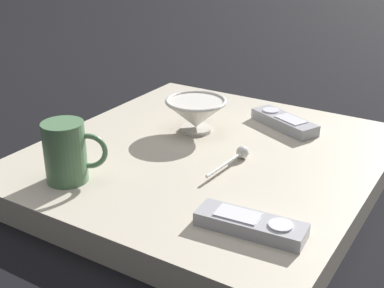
{
  "coord_description": "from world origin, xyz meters",
  "views": [
    {
      "loc": [
        0.79,
        0.45,
        0.46
      ],
      "look_at": [
        0.03,
        -0.02,
        0.07
      ],
      "focal_mm": 48.56,
      "sensor_mm": 36.0,
      "label": 1
    }
  ],
  "objects_px": {
    "coffee_mug": "(67,152)",
    "tv_remote_far": "(284,122)",
    "cereal_bowl": "(196,113)",
    "tv_remote_near": "(251,224)",
    "teaspoon": "(239,155)"
  },
  "relations": [
    {
      "from": "tv_remote_near",
      "to": "tv_remote_far",
      "type": "bearing_deg",
      "value": -164.01
    },
    {
      "from": "cereal_bowl",
      "to": "coffee_mug",
      "type": "relative_size",
      "value": 1.22
    },
    {
      "from": "tv_remote_far",
      "to": "cereal_bowl",
      "type": "bearing_deg",
      "value": -52.04
    },
    {
      "from": "teaspoon",
      "to": "tv_remote_far",
      "type": "bearing_deg",
      "value": 178.2
    },
    {
      "from": "cereal_bowl",
      "to": "tv_remote_far",
      "type": "height_order",
      "value": "cereal_bowl"
    },
    {
      "from": "coffee_mug",
      "to": "tv_remote_far",
      "type": "height_order",
      "value": "coffee_mug"
    },
    {
      "from": "tv_remote_far",
      "to": "tv_remote_near",
      "type": "bearing_deg",
      "value": 15.99
    },
    {
      "from": "teaspoon",
      "to": "tv_remote_far",
      "type": "height_order",
      "value": "tv_remote_far"
    },
    {
      "from": "cereal_bowl",
      "to": "tv_remote_far",
      "type": "xyz_separation_m",
      "value": [
        -0.12,
        0.15,
        -0.03
      ]
    },
    {
      "from": "cereal_bowl",
      "to": "tv_remote_far",
      "type": "distance_m",
      "value": 0.19
    },
    {
      "from": "coffee_mug",
      "to": "tv_remote_near",
      "type": "height_order",
      "value": "coffee_mug"
    },
    {
      "from": "cereal_bowl",
      "to": "teaspoon",
      "type": "distance_m",
      "value": 0.17
    },
    {
      "from": "coffee_mug",
      "to": "tv_remote_far",
      "type": "relative_size",
      "value": 0.63
    },
    {
      "from": "cereal_bowl",
      "to": "tv_remote_near",
      "type": "relative_size",
      "value": 0.79
    },
    {
      "from": "teaspoon",
      "to": "tv_remote_far",
      "type": "xyz_separation_m",
      "value": [
        -0.2,
        0.01,
        0.0
      ]
    }
  ]
}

